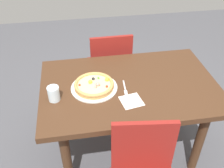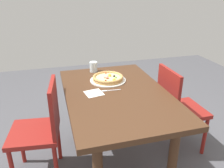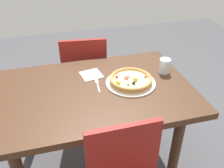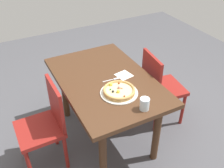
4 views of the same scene
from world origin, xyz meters
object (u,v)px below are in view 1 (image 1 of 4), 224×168
pizza (94,85)px  drinking_glass (54,94)px  plate (94,88)px  napkin (131,101)px  chair_near (110,67)px  fork (125,89)px  dining_table (129,95)px

pizza → drinking_glass: (0.28, 0.08, 0.02)m
plate → drinking_glass: 0.30m
plate → napkin: 0.30m
drinking_glass → chair_near: bearing=-124.3°
napkin → plate: bearing=-38.0°
pizza → drinking_glass: bearing=16.0°
fork → napkin: fork is taller
plate → napkin: (-0.23, 0.18, -0.00)m
chair_near → plate: (0.21, 0.64, 0.27)m
pizza → drinking_glass: 0.29m
dining_table → napkin: (0.03, 0.19, 0.11)m
dining_table → drinking_glass: size_ratio=12.36×
plate → fork: bearing=168.4°
chair_near → napkin: size_ratio=6.24×
dining_table → pizza: size_ratio=4.54×
plate → drinking_glass: size_ratio=3.19×
chair_near → drinking_glass: 0.93m
pizza → fork: bearing=168.2°
plate → drinking_glass: (0.28, 0.08, 0.05)m
chair_near → plate: 0.73m
chair_near → napkin: chair_near is taller
chair_near → fork: chair_near is taller
dining_table → chair_near: chair_near is taller
drinking_glass → napkin: size_ratio=0.75×
plate → pizza: 0.03m
fork → plate: bearing=-97.6°
chair_near → napkin: (-0.02, 0.82, 0.26)m
dining_table → fork: fork is taller
chair_near → pizza: chair_near is taller
dining_table → pizza: 0.29m
chair_near → fork: size_ratio=5.27×
napkin → fork: bearing=-83.5°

